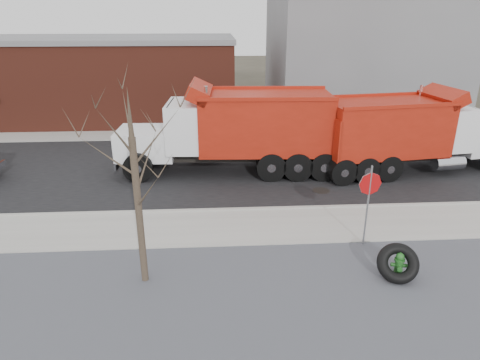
{
  "coord_description": "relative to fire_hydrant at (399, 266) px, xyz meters",
  "views": [
    {
      "loc": [
        -1.24,
        -12.47,
        6.76
      ],
      "look_at": [
        -0.42,
        1.08,
        1.4
      ],
      "focal_mm": 32.0,
      "sensor_mm": 36.0,
      "label": 1
    }
  ],
  "objects": [
    {
      "name": "building_brick",
      "position": [
        -13.64,
        19.88,
        2.3
      ],
      "size": [
        20.2,
        8.2,
        5.3
      ],
      "color": "maroon",
      "rests_on": "ground"
    },
    {
      "name": "bare_tree",
      "position": [
        -6.84,
        0.28,
        2.94
      ],
      "size": [
        3.2,
        3.2,
        5.2
      ],
      "color": "#382D23",
      "rests_on": "ground"
    },
    {
      "name": "dump_truck_red_a",
      "position": [
        3.67,
        8.22,
        1.51
      ],
      "size": [
        9.23,
        3.63,
        3.67
      ],
      "rotation": [
        0.0,
        0.0,
        0.14
      ],
      "color": "black",
      "rests_on": "ground"
    },
    {
      "name": "road",
      "position": [
        -3.64,
        9.18,
        -0.34
      ],
      "size": [
        60.0,
        9.4,
        0.02
      ],
      "primitive_type": "cube",
      "color": "black",
      "rests_on": "ground"
    },
    {
      "name": "ground",
      "position": [
        -3.64,
        2.88,
        -0.35
      ],
      "size": [
        120.0,
        120.0,
        0.0
      ],
      "primitive_type": "plane",
      "color": "#383328",
      "rests_on": "ground"
    },
    {
      "name": "curb",
      "position": [
        -3.64,
        4.43,
        -0.3
      ],
      "size": [
        60.0,
        0.15,
        0.11
      ],
      "primitive_type": "cube",
      "color": "#9E9B93",
      "rests_on": "ground"
    },
    {
      "name": "far_sidewalk",
      "position": [
        -3.64,
        14.88,
        -0.32
      ],
      "size": [
        60.0,
        2.0,
        0.06
      ],
      "primitive_type": "cube",
      "color": "#9E9B93",
      "rests_on": "ground"
    },
    {
      "name": "dump_truck_red_b",
      "position": [
        -3.98,
        8.56,
        1.68
      ],
      "size": [
        9.62,
        3.13,
        3.99
      ],
      "rotation": [
        0.0,
        0.0,
        3.1
      ],
      "color": "black",
      "rests_on": "ground"
    },
    {
      "name": "building_grey",
      "position": [
        5.36,
        20.88,
        3.65
      ],
      "size": [
        12.0,
        10.0,
        8.0
      ],
      "color": "gray",
      "rests_on": "ground"
    },
    {
      "name": "stop_sign",
      "position": [
        -0.36,
        1.78,
        1.44
      ],
      "size": [
        0.71,
        0.14,
        2.61
      ],
      "rotation": [
        0.0,
        0.0,
        -0.24
      ],
      "color": "gray",
      "rests_on": "ground"
    },
    {
      "name": "fire_hydrant",
      "position": [
        0.0,
        0.0,
        0.0
      ],
      "size": [
        0.44,
        0.43,
        0.77
      ],
      "rotation": [
        0.0,
        0.0,
        -0.25
      ],
      "color": "#2C702A",
      "rests_on": "ground"
    },
    {
      "name": "truck_tire",
      "position": [
        -0.06,
        -0.06,
        0.14
      ],
      "size": [
        1.31,
        1.18,
        1.05
      ],
      "color": "black",
      "rests_on": "ground"
    },
    {
      "name": "gravel_verge",
      "position": [
        -3.64,
        -0.62,
        -0.34
      ],
      "size": [
        60.0,
        5.0,
        0.03
      ],
      "primitive_type": "cube",
      "color": "slate",
      "rests_on": "ground"
    },
    {
      "name": "sidewalk",
      "position": [
        -3.64,
        3.13,
        -0.32
      ],
      "size": [
        60.0,
        2.5,
        0.06
      ],
      "primitive_type": "cube",
      "color": "#9E9B93",
      "rests_on": "ground"
    }
  ]
}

